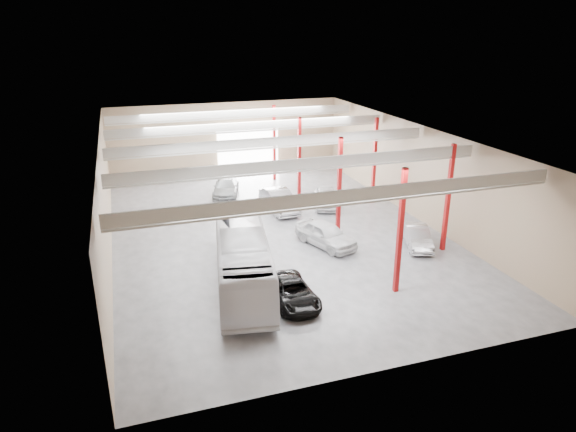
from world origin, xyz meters
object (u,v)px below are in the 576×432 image
car_row_c (226,187)px  car_right_near (417,237)px  car_row_b (279,201)px  black_sedan (292,292)px  car_right_far (326,197)px  car_row_a (326,234)px  coach_bus (242,256)px

car_row_c → car_right_near: bearing=-40.0°
car_row_c → car_row_b: bearing=-42.2°
black_sedan → car_right_far: bearing=60.4°
car_row_a → car_right_near: size_ratio=1.16×
car_row_b → car_row_c: 6.08m
black_sedan → car_row_b: car_row_b is taller
coach_bus → car_row_c: 16.24m
coach_bus → car_right_near: size_ratio=2.85×
black_sedan → coach_bus: bearing=121.3°
car_row_a → car_right_near: 6.02m
coach_bus → car_right_near: coach_bus is taller
coach_bus → car_row_b: bearing=72.8°
car_row_a → car_row_c: 13.33m
coach_bus → black_sedan: (1.93, -3.06, -1.01)m
car_right_near → car_row_a: bearing=-179.6°
car_row_a → car_right_far: 7.91m
car_row_b → car_right_far: size_ratio=1.15×
coach_bus → car_row_b: size_ratio=2.31×
car_row_b → coach_bus: bearing=-120.4°
car_row_b → car_row_c: bearing=118.0°
car_right_near → coach_bus: bearing=-153.8°
car_row_a → car_right_near: car_row_a is taller
black_sedan → car_row_c: size_ratio=0.90×
car_row_c → car_right_far: car_right_far is taller
coach_bus → car_row_a: 7.29m
black_sedan → car_row_b: size_ratio=0.88×
car_row_b → car_row_c: (-3.16, 5.20, -0.11)m
car_row_c → black_sedan: bearing=-74.8°
car_right_far → car_row_c: bearing=161.1°
car_row_c → coach_bus: bearing=-81.9°
car_right_near → car_right_far: (-2.68, 9.32, 0.08)m
car_row_a → car_right_far: bearing=48.4°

